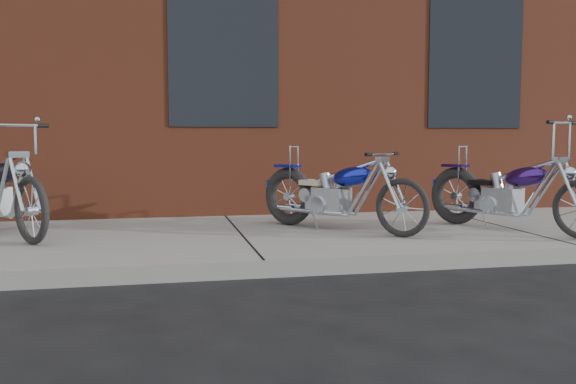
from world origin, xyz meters
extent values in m
plane|color=black|center=(0.00, 0.00, 0.00)|extent=(120.00, 120.00, 0.00)
cube|color=gray|center=(0.00, 1.50, 0.07)|extent=(22.00, 3.00, 0.15)
cube|color=brown|center=(0.00, 8.00, 4.00)|extent=(22.00, 10.00, 8.00)
torus|color=black|center=(2.62, 1.54, 0.48)|extent=(0.43, 0.65, 0.67)
cube|color=gray|center=(2.90, 1.02, 0.47)|extent=(0.40, 0.45, 0.28)
ellipsoid|color=#341764|center=(3.03, 0.79, 0.74)|extent=(0.45, 0.56, 0.29)
cube|color=black|center=(2.79, 1.23, 0.66)|extent=(0.32, 0.33, 0.06)
cylinder|color=silver|center=(3.20, 0.46, 1.31)|extent=(0.46, 0.26, 0.03)
cylinder|color=silver|center=(2.66, 1.48, 0.84)|extent=(0.03, 0.03, 0.45)
cylinder|color=silver|center=(2.91, 1.25, 0.35)|extent=(0.43, 0.76, 0.04)
torus|color=black|center=(0.72, 1.90, 0.48)|extent=(0.53, 0.60, 0.67)
torus|color=black|center=(1.66, 0.78, 0.45)|extent=(0.44, 0.50, 0.60)
cube|color=gray|center=(1.10, 1.44, 0.47)|extent=(0.44, 0.45, 0.28)
ellipsoid|color=#1621AE|center=(1.27, 1.24, 0.74)|extent=(0.51, 0.55, 0.28)
cube|color=#BFB193|center=(0.95, 1.63, 0.66)|extent=(0.34, 0.34, 0.06)
cylinder|color=silver|center=(1.58, 0.87, 0.69)|extent=(0.20, 0.23, 0.50)
cylinder|color=silver|center=(1.51, 0.96, 0.99)|extent=(0.41, 0.35, 0.03)
cylinder|color=silver|center=(0.77, 1.84, 0.84)|extent=(0.03, 0.03, 0.45)
cylinder|color=silver|center=(1.06, 1.67, 0.35)|extent=(0.57, 0.67, 0.04)
torus|color=black|center=(-1.93, 1.08, 0.47)|extent=(0.43, 0.57, 0.65)
ellipsoid|color=black|center=(-2.30, 1.61, 0.79)|extent=(0.53, 0.60, 0.31)
cylinder|color=silver|center=(-2.00, 1.18, 0.74)|extent=(0.20, 0.26, 0.54)
cylinder|color=silver|center=(-2.07, 1.28, 1.28)|extent=(0.47, 0.34, 0.03)
cylinder|color=silver|center=(-2.49, 2.09, 0.37)|extent=(0.56, 0.76, 0.05)
camera|label=1|loc=(-0.83, -4.85, 1.13)|focal=38.00mm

